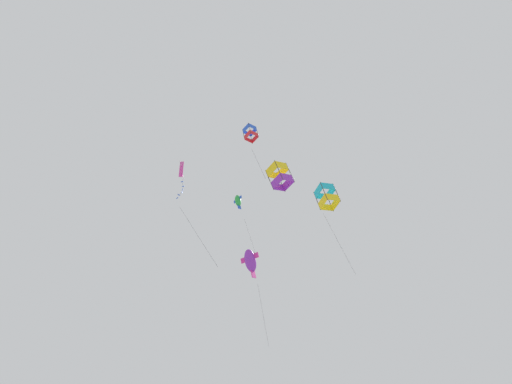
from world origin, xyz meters
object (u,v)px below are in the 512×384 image
kite_box_upper_right (327,197)px  kite_diamond_far_centre (182,172)px  kite_fish_highest (238,201)px  kite_box_mid_left (251,134)px  kite_fish_low_drifter (250,261)px  kite_box_near_left (280,176)px

kite_box_upper_right → kite_diamond_far_centre: kite_box_upper_right is taller
kite_fish_highest → kite_box_upper_right: (4.52, -5.59, -1.03)m
kite_box_upper_right → kite_box_mid_left: 7.80m
kite_fish_low_drifter → kite_box_mid_left: bearing=-56.8°
kite_box_near_left → kite_box_mid_left: (-3.52, -0.80, 1.54)m
kite_fish_low_drifter → kite_box_mid_left: size_ratio=1.56×
kite_box_near_left → kite_diamond_far_centre: 7.90m
kite_box_upper_right → kite_box_near_left: size_ratio=3.60×
kite_diamond_far_centre → kite_box_upper_right: bearing=82.3°
kite_fish_highest → kite_box_near_left: bearing=3.2°
kite_fish_highest → kite_box_mid_left: (-3.02, -5.40, 0.95)m
kite_box_near_left → kite_box_mid_left: 3.92m
kite_fish_highest → kite_diamond_far_centre: (-6.59, -2.64, -3.48)m
kite_box_near_left → kite_fish_highest: bearing=-168.9°
kite_fish_highest → kite_fish_low_drifter: (4.01, 3.34, -2.26)m
kite_fish_highest → kite_box_mid_left: 6.26m
kite_box_mid_left → kite_diamond_far_centre: kite_box_mid_left is taller
kite_box_near_left → kite_diamond_far_centre: bearing=-100.6°
kite_fish_highest → kite_box_near_left: kite_fish_highest is taller
kite_box_mid_left → kite_box_upper_right: bearing=90.1°
kite_box_mid_left → kite_fish_low_drifter: bearing=142.7°
kite_box_near_left → kite_fish_low_drifter: size_ratio=0.25×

